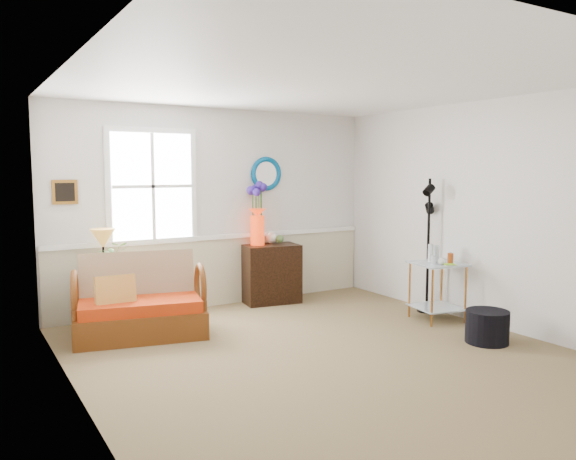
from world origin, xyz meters
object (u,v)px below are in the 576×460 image
loveseat (140,296)px  side_table (437,291)px  lamp_stand (102,301)px  ottoman (487,327)px  cabinet (271,273)px  floor_lamp (428,246)px

loveseat → side_table: (3.25, -1.18, -0.10)m
side_table → lamp_stand: bearing=153.5°
ottoman → cabinet: bearing=110.7°
cabinet → floor_lamp: floor_lamp is taller
lamp_stand → cabinet: (2.26, 0.08, 0.09)m
cabinet → side_table: cabinet is taller
lamp_stand → side_table: size_ratio=0.89×
ottoman → floor_lamp: bearing=72.2°
cabinet → ottoman: (1.04, -2.76, -0.23)m
side_table → ottoman: 0.96m
floor_lamp → ottoman: 1.50m
lamp_stand → cabinet: 2.27m
loveseat → side_table: 3.46m
cabinet → lamp_stand: bearing=-169.0°
cabinet → ottoman: 2.96m
cabinet → floor_lamp: bearing=-36.7°
lamp_stand → side_table: (3.52, -1.76, 0.04)m
lamp_stand → cabinet: bearing=2.1°
lamp_stand → floor_lamp: 4.01m
lamp_stand → cabinet: cabinet is taller
loveseat → cabinet: (2.00, 0.66, -0.05)m
floor_lamp → loveseat: bearing=157.6°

